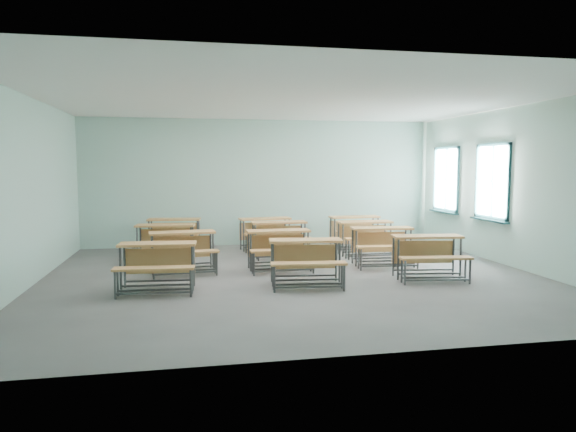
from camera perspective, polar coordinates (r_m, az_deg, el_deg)
name	(u,v)px	position (r m, az deg, el deg)	size (l,w,h in m)	color
room	(298,189)	(9.34, 1.08, 2.98)	(9.04, 8.04, 3.24)	slate
desk_unit_r0c0	(157,259)	(8.59, -14.35, -4.67)	(1.29, 0.92, 0.77)	#BD7F44
desk_unit_r0c1	(306,255)	(8.72, 2.02, -4.35)	(1.32, 0.96, 0.77)	#BD7F44
desk_unit_r0c2	(429,250)	(9.56, 15.36, -3.67)	(1.33, 0.98, 0.77)	#BD7F44
desk_unit_r1c0	(183,245)	(9.97, -11.59, -3.21)	(1.32, 0.95, 0.77)	#BD7F44
desk_unit_r1c1	(279,243)	(10.01, -0.98, -3.06)	(1.25, 0.85, 0.77)	#BD7F44
desk_unit_r1c2	(383,240)	(10.61, 10.51, -2.66)	(1.31, 0.94, 0.77)	#BD7F44
desk_unit_r2c0	(165,237)	(11.26, -13.56, -2.26)	(1.32, 0.97, 0.77)	#BD7F44
desk_unit_r2c1	(280,233)	(11.52, -0.90, -1.93)	(1.26, 0.86, 0.77)	#BD7F44
desk_unit_r2c2	(366,233)	(11.73, 8.69, -1.85)	(1.25, 0.84, 0.77)	#BD7F44
desk_unit_r3c0	(174,230)	(12.48, -12.59, -1.48)	(1.32, 0.97, 0.77)	#BD7F44
desk_unit_r3c1	(266,229)	(12.34, -2.44, -1.42)	(1.33, 0.98, 0.77)	#BD7F44
desk_unit_r3c2	(356,227)	(12.87, 7.55, -1.18)	(1.26, 0.87, 0.77)	#BD7F44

